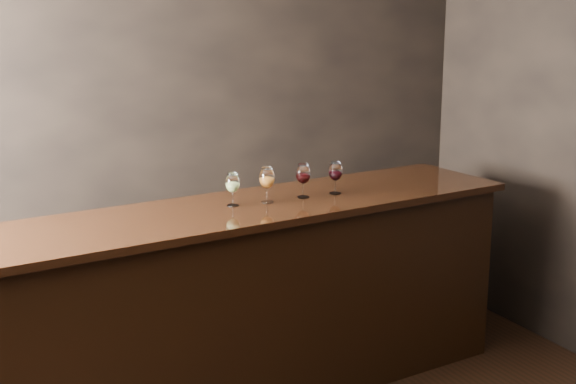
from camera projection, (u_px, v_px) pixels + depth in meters
name	position (u px, v px, depth m)	size (l,w,h in m)	color
room_shell	(214.00, 116.00, 3.10)	(5.02, 4.52, 2.81)	black
bar_counter	(249.00, 305.00, 4.59)	(3.14, 0.68, 1.10)	black
bar_top	(248.00, 209.00, 4.45)	(3.24, 0.75, 0.04)	black
back_bar_shelf	(233.00, 271.00, 5.46)	(2.52, 0.40, 0.91)	black
glass_white	(233.00, 184.00, 4.42)	(0.08, 0.08, 0.19)	white
glass_amber	(267.00, 179.00, 4.48)	(0.09, 0.09, 0.20)	white
glass_red_a	(303.00, 175.00, 4.60)	(0.08, 0.08, 0.20)	white
glass_red_b	(335.00, 172.00, 4.70)	(0.08, 0.08, 0.19)	white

